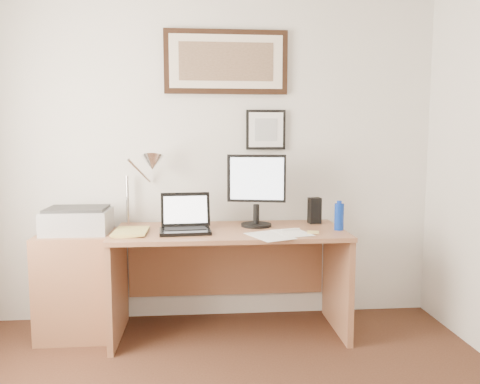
{
  "coord_description": "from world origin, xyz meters",
  "views": [
    {
      "loc": [
        -0.05,
        -1.58,
        1.38
      ],
      "look_at": [
        0.21,
        1.43,
        1.04
      ],
      "focal_mm": 35.0,
      "sensor_mm": 36.0,
      "label": 1
    }
  ],
  "objects": [
    {
      "name": "wall_back",
      "position": [
        0.0,
        2.0,
        1.25
      ],
      "size": [
        3.5,
        0.02,
        2.5
      ],
      "primitive_type": "cube",
      "color": "silver",
      "rests_on": "ground"
    },
    {
      "name": "side_cabinet",
      "position": [
        -0.92,
        1.68,
        0.36
      ],
      "size": [
        0.5,
        0.4,
        0.73
      ],
      "primitive_type": "cube",
      "color": "brown",
      "rests_on": "floor"
    },
    {
      "name": "water_bottle",
      "position": [
        0.91,
        1.56,
        0.84
      ],
      "size": [
        0.06,
        0.06,
        0.19
      ],
      "primitive_type": "cylinder",
      "color": "#0B2D99",
      "rests_on": "desk"
    },
    {
      "name": "bottle_cap",
      "position": [
        0.91,
        1.56,
        0.95
      ],
      "size": [
        0.03,
        0.03,
        0.02
      ],
      "primitive_type": "cylinder",
      "color": "#0B2D99",
      "rests_on": "water_bottle"
    },
    {
      "name": "speaker",
      "position": [
        0.8,
        1.82,
        0.85
      ],
      "size": [
        0.1,
        0.09,
        0.19
      ],
      "primitive_type": "cube",
      "rotation": [
        0.0,
        0.0,
        0.14
      ],
      "color": "black",
      "rests_on": "desk"
    },
    {
      "name": "paper_sheet_a",
      "position": [
        0.4,
        1.39,
        0.75
      ],
      "size": [
        0.33,
        0.38,
        0.0
      ],
      "primitive_type": "cube",
      "rotation": [
        0.0,
        0.0,
        0.41
      ],
      "color": "white",
      "rests_on": "desk"
    },
    {
      "name": "paper_sheet_b",
      "position": [
        0.57,
        1.47,
        0.75
      ],
      "size": [
        0.26,
        0.32,
        0.0
      ],
      "primitive_type": "cube",
      "rotation": [
        0.0,
        0.0,
        0.27
      ],
      "color": "white",
      "rests_on": "desk"
    },
    {
      "name": "sticky_pad",
      "position": [
        0.7,
        1.46,
        0.76
      ],
      "size": [
        0.09,
        0.09,
        0.01
      ],
      "primitive_type": "cube",
      "rotation": [
        0.0,
        0.0,
        -0.26
      ],
      "color": "#E1C66A",
      "rests_on": "desk"
    },
    {
      "name": "marker_pen",
      "position": [
        0.57,
        1.55,
        0.76
      ],
      "size": [
        0.14,
        0.06,
        0.02
      ],
      "primitive_type": "cylinder",
      "rotation": [
        0.0,
        1.57,
        0.35
      ],
      "color": "white",
      "rests_on": "desk"
    },
    {
      "name": "book",
      "position": [
        -0.63,
        1.55,
        0.76
      ],
      "size": [
        0.22,
        0.31,
        0.02
      ],
      "primitive_type": "imported",
      "rotation": [
        0.0,
        0.0,
        -0.0
      ],
      "color": "tan",
      "rests_on": "desk"
    },
    {
      "name": "desk",
      "position": [
        0.15,
        1.72,
        0.51
      ],
      "size": [
        1.6,
        0.7,
        0.75
      ],
      "color": "brown",
      "rests_on": "floor"
    },
    {
      "name": "laptop",
      "position": [
        -0.15,
        1.59,
        0.81
      ],
      "size": [
        0.36,
        0.32,
        0.26
      ],
      "color": "black",
      "rests_on": "desk"
    },
    {
      "name": "lcd_monitor",
      "position": [
        0.35,
        1.73,
        1.04
      ],
      "size": [
        0.42,
        0.22,
        0.52
      ],
      "color": "black",
      "rests_on": "desk"
    },
    {
      "name": "printer",
      "position": [
        -0.9,
        1.71,
        0.82
      ],
      "size": [
        0.44,
        0.34,
        0.18
      ],
      "color": "#A3A3A6",
      "rests_on": "side_cabinet"
    },
    {
      "name": "desk_lamp",
      "position": [
        -0.41,
        1.81,
        1.19
      ],
      "size": [
        0.29,
        0.27,
        0.53
      ],
      "color": "silver",
      "rests_on": "desk"
    },
    {
      "name": "picture_large",
      "position": [
        0.15,
        1.97,
        1.95
      ],
      "size": [
        0.92,
        0.04,
        0.47
      ],
      "color": "black",
      "rests_on": "wall_back"
    },
    {
      "name": "picture_small",
      "position": [
        0.45,
        1.97,
        1.45
      ],
      "size": [
        0.3,
        0.03,
        0.3
      ],
      "color": "black",
      "rests_on": "wall_back"
    }
  ]
}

